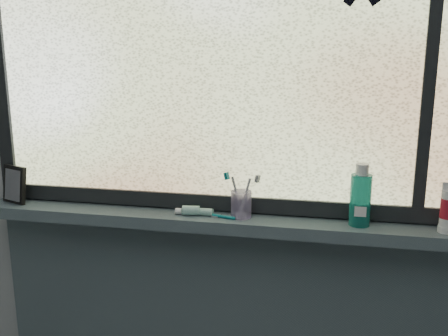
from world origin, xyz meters
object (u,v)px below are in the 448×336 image
at_px(toothbrush_cup, 241,204).
at_px(mouthwash_bottle, 361,195).
at_px(vanity_mirror, 15,184).
at_px(cream_tube, 448,206).

distance_m(toothbrush_cup, mouthwash_bottle, 0.37).
height_order(vanity_mirror, cream_tube, cream_tube).
bearing_deg(toothbrush_cup, cream_tube, -1.20).
bearing_deg(cream_tube, vanity_mirror, 179.44).
height_order(vanity_mirror, toothbrush_cup, vanity_mirror).
bearing_deg(mouthwash_bottle, toothbrush_cup, -179.97).
bearing_deg(toothbrush_cup, vanity_mirror, 179.93).
distance_m(vanity_mirror, mouthwash_bottle, 1.16).
bearing_deg(mouthwash_bottle, cream_tube, -3.01).
height_order(toothbrush_cup, mouthwash_bottle, mouthwash_bottle).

